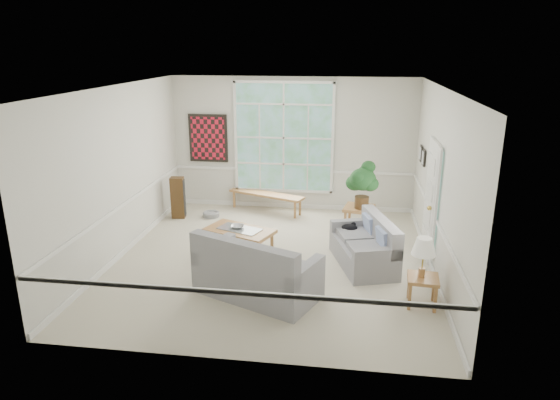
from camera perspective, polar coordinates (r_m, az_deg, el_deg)
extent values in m
cube|color=#BFB7A0|center=(8.95, -0.82, -6.81)|extent=(5.50, 6.00, 0.01)
cube|color=white|center=(8.19, -0.91, 12.74)|extent=(5.50, 6.00, 0.02)
cube|color=silver|center=(11.35, 1.45, 6.38)|extent=(5.50, 0.02, 3.00)
cube|color=silver|center=(5.65, -5.49, -5.19)|extent=(5.50, 0.02, 3.00)
cube|color=silver|center=(9.26, -17.95, 3.02)|extent=(0.02, 6.00, 3.00)
cube|color=silver|center=(8.49, 17.83, 1.77)|extent=(0.02, 6.00, 3.00)
cube|color=white|center=(11.30, 0.42, 7.11)|extent=(2.30, 0.08, 2.40)
cube|color=white|center=(9.17, 16.73, 0.07)|extent=(0.08, 0.90, 2.10)
cube|color=white|center=(8.55, 17.38, -0.53)|extent=(0.08, 0.26, 1.90)
cube|color=maroon|center=(11.66, -8.21, 7.00)|extent=(0.90, 0.06, 1.10)
cube|color=black|center=(10.15, 16.06, 4.68)|extent=(0.04, 0.26, 0.32)
cube|color=black|center=(10.54, 15.77, 5.15)|extent=(0.04, 0.26, 0.32)
cube|color=gray|center=(8.70, 9.52, -4.77)|extent=(1.21, 1.71, 0.84)
cube|color=gray|center=(7.57, -2.59, -7.41)|extent=(2.04, 1.59, 0.98)
cube|color=#A4703E|center=(9.17, -4.61, -4.67)|extent=(1.38, 1.06, 0.46)
imported|color=#99999F|center=(9.12, -4.88, -3.04)|extent=(0.29, 0.29, 0.07)
cube|color=#A4703E|center=(11.40, -1.57, -0.26)|extent=(1.81, 0.98, 0.42)
cube|color=#A4703E|center=(10.15, 8.96, -2.29)|extent=(0.67, 0.67, 0.57)
cube|color=#A4703E|center=(7.66, 15.92, -9.98)|extent=(0.48, 0.48, 0.45)
cylinder|color=gray|center=(11.18, -7.88, -1.62)|extent=(0.40, 0.40, 0.11)
cube|color=#412A14|center=(11.13, -11.59, 0.27)|extent=(0.31, 0.26, 0.91)
ellipsoid|color=black|center=(9.13, 7.94, -3.10)|extent=(0.31, 0.24, 0.14)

